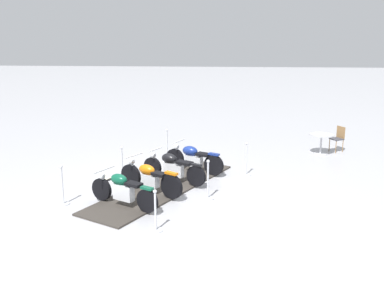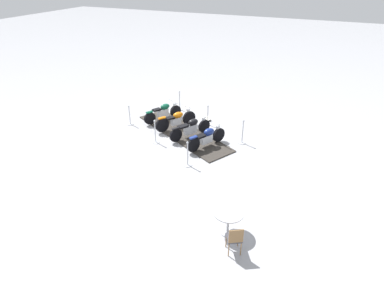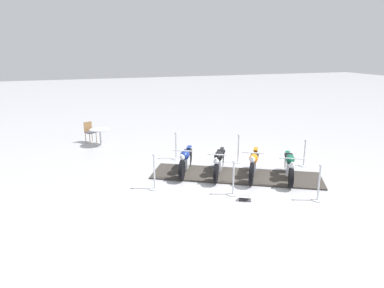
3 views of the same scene
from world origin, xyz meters
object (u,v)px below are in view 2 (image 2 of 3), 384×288
(motorcycle_navy, at_px, (207,137))
(stanchion_right_rear, at_px, (180,104))
(stanchion_right_mid, at_px, (208,119))
(motorcycle_forest, at_px, (164,112))
(info_placard, at_px, (208,119))
(stanchion_left_front, at_px, (188,158))
(stanchion_right_front, at_px, (242,136))
(motorcycle_copper, at_px, (177,119))
(cafe_chair_near_table, at_px, (235,238))
(cafe_table, at_px, (228,217))
(motorcycle_black, at_px, (191,127))
(stanchion_left_rear, at_px, (130,119))
(stanchion_left_mid, at_px, (155,136))

(motorcycle_navy, height_order, stanchion_right_rear, stanchion_right_rear)
(stanchion_right_rear, bearing_deg, stanchion_right_mid, -28.48)
(motorcycle_forest, bearing_deg, info_placard, -36.07)
(stanchion_left_front, distance_m, stanchion_right_front, 3.05)
(stanchion_right_mid, bearing_deg, motorcycle_copper, -139.50)
(cafe_chair_near_table, bearing_deg, cafe_table, 0.00)
(motorcycle_navy, relative_size, stanchion_right_mid, 1.81)
(motorcycle_forest, relative_size, info_placard, 4.90)
(motorcycle_navy, relative_size, cafe_chair_near_table, 2.02)
(stanchion_right_mid, distance_m, info_placard, 0.56)
(stanchion_right_mid, relative_size, stanchion_left_front, 0.98)
(motorcycle_black, relative_size, stanchion_left_rear, 1.96)
(motorcycle_black, relative_size, stanchion_left_front, 1.84)
(stanchion_left_mid, relative_size, stanchion_right_rear, 1.02)
(motorcycle_navy, bearing_deg, stanchion_right_rear, 69.02)
(stanchion_right_rear, height_order, stanchion_left_rear, stanchion_right_rear)
(stanchion_left_mid, bearing_deg, motorcycle_navy, 13.72)
(motorcycle_black, height_order, stanchion_left_front, stanchion_left_front)
(motorcycle_black, height_order, motorcycle_copper, motorcycle_copper)
(stanchion_left_mid, xyz_separation_m, stanchion_left_front, (2.11, -1.14, -0.01))
(motorcycle_forest, distance_m, info_placard, 2.32)
(motorcycle_black, relative_size, stanchion_right_rear, 1.81)
(motorcycle_black, relative_size, cafe_table, 2.22)
(stanchion_left_rear, bearing_deg, cafe_chair_near_table, -38.92)
(motorcycle_copper, height_order, stanchion_left_front, stanchion_left_front)
(motorcycle_copper, height_order, stanchion_right_rear, stanchion_right_rear)
(motorcycle_black, xyz_separation_m, cafe_table, (3.50, -5.12, 0.07))
(stanchion_left_front, bearing_deg, stanchion_left_rear, 151.52)
(motorcycle_copper, bearing_deg, stanchion_right_front, -59.13)
(stanchion_left_mid, height_order, stanchion_left_rear, stanchion_left_mid)
(stanchion_left_rear, bearing_deg, stanchion_left_front, -28.48)
(motorcycle_copper, relative_size, cafe_table, 2.13)
(stanchion_right_mid, xyz_separation_m, stanchion_right_front, (2.11, -1.14, 0.04))
(motorcycle_navy, bearing_deg, stanchion_left_mid, 131.03)
(stanchion_right_rear, xyz_separation_m, cafe_chair_near_table, (5.82, -8.55, 0.19))
(motorcycle_copper, distance_m, info_placard, 1.90)
(stanchion_left_mid, xyz_separation_m, stanchion_left_rear, (-2.11, 1.14, -0.03))
(motorcycle_navy, relative_size, motorcycle_forest, 0.99)
(info_placard, bearing_deg, stanchion_left_rear, -120.92)
(motorcycle_black, bearing_deg, stanchion_left_front, -129.44)
(stanchion_right_mid, bearing_deg, stanchion_right_front, -28.48)
(stanchion_left_mid, distance_m, stanchion_left_front, 2.40)
(motorcycle_copper, distance_m, stanchion_right_front, 3.33)
(stanchion_left_mid, xyz_separation_m, info_placard, (1.30, 3.16, -0.28))
(cafe_chair_near_table, bearing_deg, stanchion_left_front, 10.00)
(stanchion_left_mid, bearing_deg, cafe_table, -40.25)
(stanchion_right_mid, height_order, cafe_chair_near_table, stanchion_right_mid)
(motorcycle_copper, height_order, stanchion_left_mid, stanchion_left_mid)
(motorcycle_forest, xyz_separation_m, stanchion_right_mid, (2.22, 0.48, -0.18))
(stanchion_right_mid, relative_size, info_placard, 2.67)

